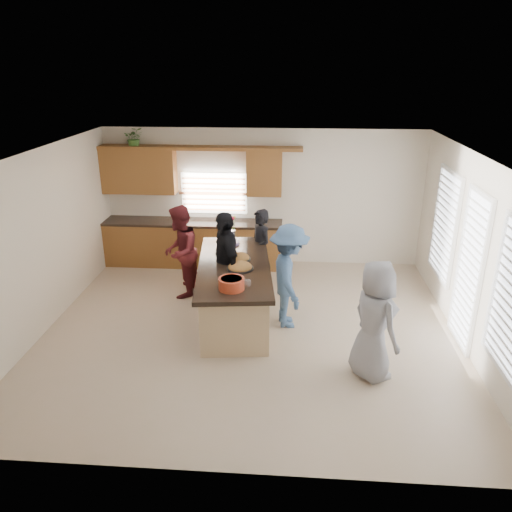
# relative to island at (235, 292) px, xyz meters

# --- Properties ---
(floor) EXTENTS (6.50, 6.50, 0.00)m
(floor) POSITION_rel_island_xyz_m (0.29, -0.42, -0.45)
(floor) COLOR #C0A78F
(floor) RESTS_ON ground
(room_shell) EXTENTS (6.52, 6.02, 2.81)m
(room_shell) POSITION_rel_island_xyz_m (0.29, -0.42, 1.45)
(room_shell) COLOR silver
(room_shell) RESTS_ON ground
(back_cabinetry) EXTENTS (4.08, 0.66, 2.46)m
(back_cabinetry) POSITION_rel_island_xyz_m (-1.17, 2.31, 0.46)
(back_cabinetry) COLOR brown
(back_cabinetry) RESTS_ON ground
(right_wall_glazing) EXTENTS (0.06, 4.00, 2.25)m
(right_wall_glazing) POSITION_rel_island_xyz_m (3.51, -0.55, 0.89)
(right_wall_glazing) COLOR white
(right_wall_glazing) RESTS_ON ground
(island) EXTENTS (1.44, 2.81, 0.95)m
(island) POSITION_rel_island_xyz_m (0.00, 0.00, 0.00)
(island) COLOR tan
(island) RESTS_ON ground
(platter_front) EXTENTS (0.43, 0.43, 0.17)m
(platter_front) POSITION_rel_island_xyz_m (0.12, -0.17, 0.53)
(platter_front) COLOR black
(platter_front) RESTS_ON island
(platter_mid) EXTENTS (0.40, 0.40, 0.16)m
(platter_mid) POSITION_rel_island_xyz_m (0.05, 0.23, 0.52)
(platter_mid) COLOR black
(platter_mid) RESTS_ON island
(platter_back) EXTENTS (0.33, 0.33, 0.13)m
(platter_back) POSITION_rel_island_xyz_m (-0.22, 0.51, 0.52)
(platter_back) COLOR black
(platter_back) RESTS_ON island
(salad_bowl) EXTENTS (0.38, 0.38, 0.17)m
(salad_bowl) POSITION_rel_island_xyz_m (0.07, -0.93, 0.59)
(salad_bowl) COLOR #B93D21
(salad_bowl) RESTS_ON island
(clear_cup) EXTENTS (0.09, 0.09, 0.09)m
(clear_cup) POSITION_rel_island_xyz_m (0.30, -0.80, 0.54)
(clear_cup) COLOR white
(clear_cup) RESTS_ON island
(plate_stack) EXTENTS (0.24, 0.24, 0.05)m
(plate_stack) POSITION_rel_island_xyz_m (-0.14, 0.97, 0.52)
(plate_stack) COLOR #B08ECE
(plate_stack) RESTS_ON island
(flower_vase) EXTENTS (0.14, 0.14, 0.44)m
(flower_vase) POSITION_rel_island_xyz_m (-0.18, 1.24, 0.73)
(flower_vase) COLOR silver
(flower_vase) RESTS_ON island
(potted_plant) EXTENTS (0.45, 0.42, 0.41)m
(potted_plant) POSITION_rel_island_xyz_m (-2.24, 2.40, 2.15)
(potted_plant) COLOR #477B31
(potted_plant) RESTS_ON back_cabinetry
(woman_left_back) EXTENTS (0.61, 0.67, 1.54)m
(woman_left_back) POSITION_rel_island_xyz_m (0.34, 1.18, 0.32)
(woman_left_back) COLOR black
(woman_left_back) RESTS_ON ground
(woman_left_mid) EXTENTS (0.66, 0.84, 1.68)m
(woman_left_mid) POSITION_rel_island_xyz_m (-1.07, 0.80, 0.39)
(woman_left_mid) COLOR maroon
(woman_left_mid) RESTS_ON ground
(woman_left_front) EXTENTS (0.82, 1.13, 1.79)m
(woman_left_front) POSITION_rel_island_xyz_m (-0.16, 0.17, 0.44)
(woman_left_front) COLOR black
(woman_left_front) RESTS_ON ground
(woman_right_back) EXTENTS (0.80, 1.19, 1.70)m
(woman_right_back) POSITION_rel_island_xyz_m (0.89, -0.18, 0.40)
(woman_right_back) COLOR #3C5C84
(woman_right_back) RESTS_ON ground
(woman_right_front) EXTENTS (0.85, 0.97, 1.67)m
(woman_right_front) POSITION_rel_island_xyz_m (2.04, -1.53, 0.38)
(woman_right_front) COLOR gray
(woman_right_front) RESTS_ON ground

